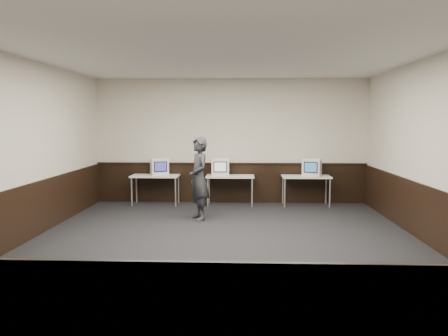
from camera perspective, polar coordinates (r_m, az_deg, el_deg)
The scene contains 18 objects.
floor at distance 7.59m, azimuth 0.04°, elevation -9.96°, with size 8.00×8.00×0.00m, color black.
ceiling at distance 7.38m, azimuth 0.04°, elevation 14.69°, with size 8.00×8.00×0.00m, color white.
back_wall at distance 11.30m, azimuth 0.87°, elevation 3.54°, with size 7.00×7.00×0.00m, color beige.
front_wall at distance 3.34m, azimuth -2.76°, elevation -2.38°, with size 7.00×7.00×0.00m, color beige.
left_wall at distance 8.23m, azimuth -25.12°, elevation 2.05°, with size 8.00×8.00×0.00m, color beige.
right_wall at distance 7.97m, azimuth 26.07°, elevation 1.90°, with size 8.00×8.00×0.00m, color beige.
wainscot_back at distance 11.38m, azimuth 0.86°, elevation -2.00°, with size 6.98×0.04×1.00m, color black.
wainscot_front at distance 3.68m, azimuth -2.64°, elevation -19.54°, with size 6.98×0.04×1.00m, color black.
wainscot_left at distance 8.36m, azimuth -24.66°, elevation -5.48°, with size 0.04×7.98×1.00m, color black.
wainscot_right at distance 8.11m, azimuth 25.58°, elevation -5.87°, with size 0.04×7.98×1.00m, color black.
wainscot_rail at distance 11.30m, azimuth 0.86°, elevation 0.59°, with size 6.98×0.06×0.04m, color black.
desk_left at distance 11.20m, azimuth -8.96°, elevation -1.29°, with size 1.20×0.60×0.75m.
desk_center at distance 10.98m, azimuth 0.81°, elevation -1.35°, with size 1.20×0.60×0.75m.
desk_right at distance 11.09m, azimuth 10.67°, elevation -1.38°, with size 1.20×0.60×0.75m.
emac_left at distance 11.16m, azimuth -8.44°, elevation 0.18°, with size 0.55×0.56×0.43m.
emac_center at distance 10.96m, azimuth -0.47°, elevation 0.15°, with size 0.45×0.48×0.44m.
emac_right at distance 11.04m, azimuth 11.42°, elevation 0.09°, with size 0.56×0.57×0.44m.
person at distance 9.34m, azimuth -3.30°, elevation -1.40°, with size 0.65×0.42×1.77m, color #26262B.
Camera 1 is at (0.30, -7.29, 2.09)m, focal length 35.00 mm.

